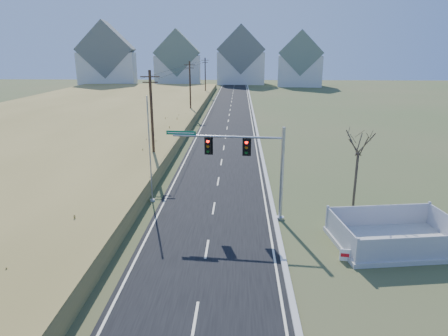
% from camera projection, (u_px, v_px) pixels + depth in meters
% --- Properties ---
extents(ground, '(260.00, 260.00, 0.00)m').
position_uv_depth(ground, '(210.00, 234.00, 24.26)').
color(ground, '#3F5328').
rests_on(ground, ground).
extents(road, '(8.00, 180.00, 0.06)m').
position_uv_depth(road, '(230.00, 112.00, 72.15)').
color(road, black).
rests_on(road, ground).
extents(curb, '(0.30, 180.00, 0.18)m').
position_uv_depth(curb, '(253.00, 111.00, 71.98)').
color(curb, '#B2AFA8').
rests_on(curb, ground).
extents(reed_marsh, '(38.00, 110.00, 1.30)m').
position_uv_depth(reed_marsh, '(77.00, 116.00, 63.29)').
color(reed_marsh, tan).
rests_on(reed_marsh, ground).
extents(utility_pole_near, '(1.80, 0.26, 9.00)m').
position_uv_depth(utility_pole_near, '(152.00, 117.00, 37.54)').
color(utility_pole_near, '#422D1E').
rests_on(utility_pole_near, ground).
extents(utility_pole_mid, '(1.80, 0.26, 9.00)m').
position_uv_depth(utility_pole_mid, '(190.00, 88.00, 66.28)').
color(utility_pole_mid, '#422D1E').
rests_on(utility_pole_mid, ground).
extents(utility_pole_far, '(1.80, 0.26, 9.00)m').
position_uv_depth(utility_pole_far, '(205.00, 76.00, 95.02)').
color(utility_pole_far, '#422D1E').
rests_on(utility_pole_far, ground).
extents(condo_nw, '(17.69, 13.38, 19.05)m').
position_uv_depth(condo_nw, '(107.00, 60.00, 119.28)').
color(condo_nw, silver).
rests_on(condo_nw, ground).
extents(condo_nnw, '(14.93, 11.17, 17.03)m').
position_uv_depth(condo_nnw, '(178.00, 62.00, 126.41)').
color(condo_nnw, silver).
rests_on(condo_nnw, ground).
extents(condo_n, '(15.27, 10.20, 18.54)m').
position_uv_depth(condo_n, '(241.00, 60.00, 129.31)').
color(condo_n, silver).
rests_on(condo_n, ground).
extents(condo_ne, '(14.12, 10.51, 16.52)m').
position_uv_depth(condo_ne, '(300.00, 63.00, 121.20)').
color(condo_ne, silver).
rests_on(condo_ne, ground).
extents(traffic_signal_mast, '(7.73, 0.99, 6.17)m').
position_uv_depth(traffic_signal_mast, '(254.00, 162.00, 25.52)').
color(traffic_signal_mast, '#9EA0A5').
rests_on(traffic_signal_mast, ground).
extents(fence_enclosure, '(7.43, 5.57, 1.57)m').
position_uv_depth(fence_enclosure, '(395.00, 240.00, 22.84)').
color(fence_enclosure, '#B7B5AD').
rests_on(fence_enclosure, ground).
extents(open_sign, '(0.54, 0.14, 0.67)m').
position_uv_depth(open_sign, '(345.00, 255.00, 21.06)').
color(open_sign, white).
rests_on(open_sign, ground).
extents(flagpole, '(0.35, 0.35, 7.74)m').
position_uv_depth(flagpole, '(150.00, 161.00, 28.65)').
color(flagpole, '#B7B5AD').
rests_on(flagpole, ground).
extents(bare_tree, '(2.21, 2.21, 5.86)m').
position_uv_depth(bare_tree, '(359.00, 141.00, 27.37)').
color(bare_tree, '#4C3F33').
rests_on(bare_tree, ground).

